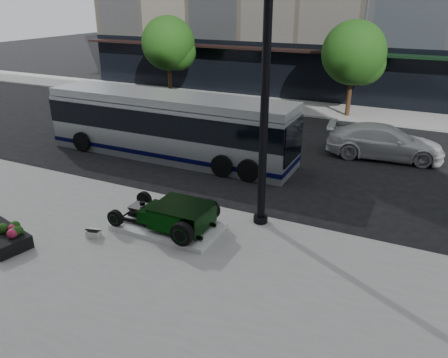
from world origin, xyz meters
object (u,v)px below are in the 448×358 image
at_px(hot_rod, 176,215).
at_px(white_sedan, 384,142).
at_px(lamppost, 265,104).
at_px(flower_planter, 0,236).
at_px(transit_bus, 169,125).

height_order(hot_rod, white_sedan, white_sedan).
distance_m(lamppost, flower_planter, 8.92).
bearing_deg(flower_planter, white_sedan, 54.93).
relative_size(hot_rod, lamppost, 0.37).
xyz_separation_m(flower_planter, transit_bus, (0.23, 9.24, 1.13)).
xyz_separation_m(transit_bus, white_sedan, (9.17, 4.15, -0.72)).
distance_m(flower_planter, transit_bus, 9.31).
relative_size(flower_planter, white_sedan, 0.42).
height_order(hot_rod, transit_bus, transit_bus).
distance_m(lamppost, transit_bus, 8.26).
height_order(flower_planter, transit_bus, transit_bus).
bearing_deg(lamppost, white_sedan, 72.21).
height_order(transit_bus, white_sedan, transit_bus).
distance_m(hot_rod, lamppost, 4.39).
relative_size(lamppost, transit_bus, 0.71).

